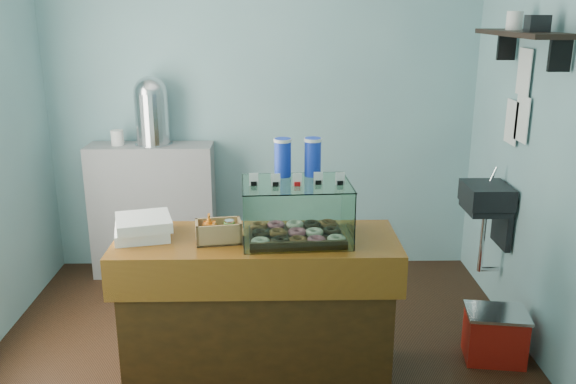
{
  "coord_description": "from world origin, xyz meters",
  "views": [
    {
      "loc": [
        0.11,
        -3.47,
        2.14
      ],
      "look_at": [
        0.18,
        -0.15,
        1.14
      ],
      "focal_mm": 38.0,
      "sensor_mm": 36.0,
      "label": 1
    }
  ],
  "objects_px": {
    "red_cooler": "(495,335)",
    "display_case": "(296,208)",
    "counter": "(258,309)",
    "coffee_urn": "(152,109)"
  },
  "relations": [
    {
      "from": "display_case",
      "to": "coffee_urn",
      "type": "distance_m",
      "value": 1.93
    },
    {
      "from": "coffee_urn",
      "to": "red_cooler",
      "type": "bearing_deg",
      "value": -30.97
    },
    {
      "from": "counter",
      "to": "coffee_urn",
      "type": "distance_m",
      "value": 2.03
    },
    {
      "from": "counter",
      "to": "display_case",
      "type": "relative_size",
      "value": 2.57
    },
    {
      "from": "counter",
      "to": "red_cooler",
      "type": "height_order",
      "value": "counter"
    },
    {
      "from": "coffee_urn",
      "to": "counter",
      "type": "bearing_deg",
      "value": -61.38
    },
    {
      "from": "red_cooler",
      "to": "display_case",
      "type": "bearing_deg",
      "value": -165.04
    },
    {
      "from": "display_case",
      "to": "red_cooler",
      "type": "xyz_separation_m",
      "value": [
        1.26,
        0.15,
        -0.9
      ]
    },
    {
      "from": "counter",
      "to": "display_case",
      "type": "xyz_separation_m",
      "value": [
        0.23,
        0.03,
        0.61
      ]
    },
    {
      "from": "display_case",
      "to": "coffee_urn",
      "type": "xyz_separation_m",
      "value": [
        -1.09,
        1.56,
        0.31
      ]
    }
  ]
}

